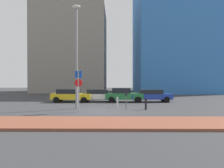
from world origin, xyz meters
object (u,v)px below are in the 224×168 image
Objects in this scene: traffic_bollard_near at (117,102)px; parking_meter at (126,99)px; parking_sign_post at (78,86)px; parked_car_green at (123,95)px; traffic_bollard_mid at (146,104)px; street_lamp at (76,49)px; parked_car_blue at (151,95)px; parked_car_yellow at (71,95)px; parked_car_white at (99,95)px.

parking_meter is at bearing -64.53° from traffic_bollard_near.
parking_sign_post reaches higher than traffic_bollard_near.
parked_car_green is 2.97× the size of parking_meter.
parking_sign_post is 4.07m from parking_meter.
street_lamp is at bearing 174.96° from traffic_bollard_mid.
traffic_bollard_near is (-0.69, 1.46, -0.45)m from parking_meter.
parked_car_blue is 10.66m from parking_sign_post.
parked_car_green is 6.74m from traffic_bollard_mid.
parked_car_blue is 10.47m from street_lamp.
parking_sign_post is at bearing -74.66° from parked_car_yellow.
parking_meter is (3.67, 1.41, -1.07)m from parking_sign_post.
parking_meter is 1.50× the size of traffic_bollard_near.
traffic_bollard_mid is (4.34, -6.82, -0.29)m from parked_car_white.
parking_meter is at bearing -178.30° from traffic_bollard_mid.
parked_car_yellow is at bearing 132.11° from parking_meter.
parked_car_yellow is 3.14m from parked_car_white.
parked_car_green is at bearing 81.55° from traffic_bollard_near.
street_lamp is 5.80m from traffic_bollard_near.
parked_car_yellow is at bearing -178.64° from parked_car_blue.
street_lamp reaches higher than parking_sign_post.
parked_car_yellow is 8.23m from parking_sign_post.
street_lamp is (-0.49, 1.97, 3.05)m from parking_sign_post.
parking_sign_post is 0.36× the size of street_lamp.
traffic_bollard_mid is (2.32, -1.41, -0.01)m from traffic_bollard_near.
parking_sign_post is (2.15, -7.85, 1.22)m from parked_car_yellow.
traffic_bollard_near is 1.02× the size of traffic_bollard_mid.
parking_sign_post reaches higher than traffic_bollard_mid.
parked_car_blue reaches higher than traffic_bollard_near.
parked_car_yellow is 0.51× the size of street_lamp.
parked_car_blue is at bearing 76.68° from traffic_bollard_mid.
traffic_bollard_near is (2.97, 2.87, -1.51)m from parking_sign_post.
parking_sign_post reaches higher than parking_meter.
parked_car_blue is at bearing -2.10° from parked_car_white.
parked_car_green is 4.53× the size of traffic_bollard_mid.
traffic_bollard_near is (2.02, -5.41, -0.28)m from parked_car_white.
traffic_bollard_near is at bearing -44.18° from parked_car_yellow.
parked_car_yellow is 0.97× the size of parked_car_blue.
street_lamp is 9.47× the size of traffic_bollard_mid.
parking_sign_post is 2.22× the size of parking_meter.
parking_sign_post is 3.67m from street_lamp.
parking_sign_post is at bearing -96.60° from parked_car_white.
parked_car_green is 4.45× the size of traffic_bollard_near.
parked_car_white is 4.75× the size of traffic_bollard_near.
parked_car_yellow is 5.89m from parked_car_green.
parked_car_green is at bearing -5.68° from parked_car_white.
parked_car_green is 3.13m from parked_car_blue.
street_lamp reaches higher than parked_car_blue.
parked_car_yellow is 9.82m from traffic_bollard_mid.
parked_car_white is 5.78m from traffic_bollard_near.
street_lamp is at bearing -165.44° from traffic_bollard_near.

